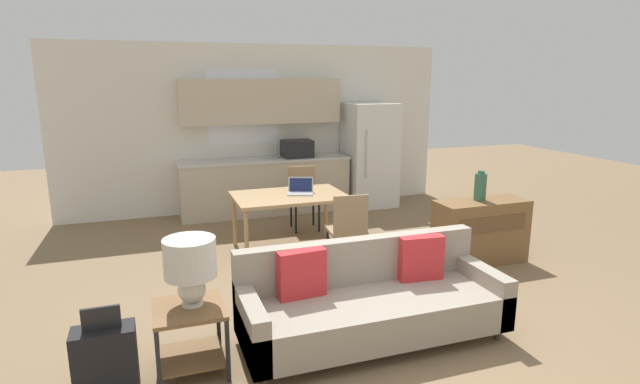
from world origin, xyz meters
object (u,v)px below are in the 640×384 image
(dining_table, at_px, (289,199))
(side_table, at_px, (190,327))
(refrigerator, at_px, (370,155))
(dining_chair_near_right, at_px, (347,227))
(dining_chair_far_right, at_px, (304,194))
(table_lamp, at_px, (190,263))
(laptop, at_px, (301,190))
(credenza, at_px, (480,231))
(couch, at_px, (370,301))
(vase, at_px, (480,187))
(suitcase, at_px, (106,361))

(dining_table, height_order, side_table, dining_table)
(refrigerator, xyz_separation_m, dining_chair_near_right, (-1.50, -2.66, -0.37))
(dining_chair_far_right, distance_m, dining_chair_near_right, 1.71)
(refrigerator, bearing_deg, dining_table, -137.17)
(dining_chair_far_right, bearing_deg, table_lamp, -115.82)
(table_lamp, xyz_separation_m, dining_chair_far_right, (1.87, 3.19, -0.33))
(dining_chair_far_right, relative_size, laptop, 2.33)
(credenza, height_order, dining_chair_near_right, dining_chair_near_right)
(table_lamp, xyz_separation_m, laptop, (1.58, 2.38, -0.07))
(dining_table, relative_size, laptop, 3.60)
(couch, bearing_deg, table_lamp, 179.28)
(refrigerator, bearing_deg, vase, -88.77)
(couch, bearing_deg, vase, 31.83)
(dining_chair_near_right, relative_size, laptop, 2.33)
(side_table, relative_size, dining_chair_far_right, 0.57)
(dining_chair_far_right, bearing_deg, vase, -47.30)
(dining_table, height_order, couch, couch)
(suitcase, bearing_deg, dining_table, 50.78)
(table_lamp, distance_m, laptop, 2.85)
(side_table, bearing_deg, laptop, 56.23)
(dining_table, distance_m, side_table, 2.81)
(refrigerator, xyz_separation_m, suitcase, (-3.98, -4.30, -0.62))
(dining_table, bearing_deg, side_table, -121.42)
(table_lamp, relative_size, laptop, 1.32)
(credenza, bearing_deg, side_table, -160.83)
(credenza, relative_size, dining_chair_far_right, 1.23)
(table_lamp, bearing_deg, dining_table, 58.83)
(couch, distance_m, vase, 2.41)
(side_table, bearing_deg, table_lamp, 43.37)
(dining_chair_near_right, xyz_separation_m, laptop, (-0.28, 0.89, 0.27))
(couch, xyz_separation_m, suitcase, (-2.06, -0.13, -0.07))
(side_table, height_order, suitcase, suitcase)
(dining_chair_near_right, bearing_deg, couch, 80.17)
(table_lamp, distance_m, suitcase, 0.86)
(couch, xyz_separation_m, vase, (1.98, 1.23, 0.60))
(table_lamp, bearing_deg, refrigerator, 50.97)
(side_table, height_order, dining_chair_near_right, dining_chair_near_right)
(refrigerator, bearing_deg, dining_chair_near_right, -119.46)
(credenza, bearing_deg, vase, 120.62)
(refrigerator, distance_m, suitcase, 5.89)
(table_lamp, relative_size, dining_chair_far_right, 0.57)
(dining_chair_far_right, height_order, laptop, laptop)
(laptop, xyz_separation_m, suitcase, (-2.19, -2.52, -0.52))
(dining_chair_near_right, bearing_deg, refrigerator, -113.88)
(credenza, height_order, vase, vase)
(dining_chair_far_right, bearing_deg, suitcase, -122.12)
(refrigerator, relative_size, vase, 4.98)
(side_table, height_order, credenza, credenza)
(dining_table, bearing_deg, laptop, 10.22)
(dining_chair_far_right, distance_m, suitcase, 4.17)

